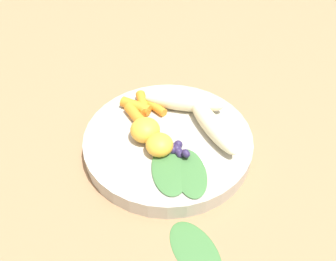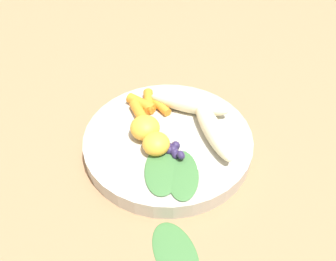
% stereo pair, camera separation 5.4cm
% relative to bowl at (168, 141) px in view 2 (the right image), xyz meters
% --- Properties ---
extents(ground_plane, '(2.40, 2.40, 0.00)m').
position_rel_bowl_xyz_m(ground_plane, '(0.00, 0.00, -0.01)').
color(ground_plane, '#99704C').
extents(bowl, '(0.28, 0.28, 0.03)m').
position_rel_bowl_xyz_m(bowl, '(0.00, 0.00, 0.00)').
color(bowl, '#B2AD9E').
rests_on(bowl, ground_plane).
extents(banana_peeled_left, '(0.08, 0.14, 0.03)m').
position_rel_bowl_xyz_m(banana_peeled_left, '(-0.06, 0.04, 0.03)').
color(banana_peeled_left, beige).
rests_on(banana_peeled_left, bowl).
extents(banana_peeled_right, '(0.14, 0.06, 0.03)m').
position_rel_bowl_xyz_m(banana_peeled_right, '(0.01, 0.07, 0.03)').
color(banana_peeled_right, beige).
rests_on(banana_peeled_right, bowl).
extents(orange_segment_near, '(0.04, 0.04, 0.03)m').
position_rel_bowl_xyz_m(orange_segment_near, '(0.03, -0.02, 0.03)').
color(orange_segment_near, '#F4A833').
rests_on(orange_segment_near, bowl).
extents(orange_segment_far, '(0.05, 0.05, 0.04)m').
position_rel_bowl_xyz_m(orange_segment_far, '(-0.00, -0.04, 0.03)').
color(orange_segment_far, '#F4A833').
rests_on(orange_segment_far, bowl).
extents(carrot_front, '(0.05, 0.04, 0.01)m').
position_rel_bowl_xyz_m(carrot_front, '(-0.07, -0.01, 0.02)').
color(carrot_front, orange).
rests_on(carrot_front, bowl).
extents(carrot_mid_left, '(0.06, 0.02, 0.02)m').
position_rel_bowl_xyz_m(carrot_mid_left, '(-0.08, -0.03, 0.02)').
color(carrot_mid_left, orange).
rests_on(carrot_mid_left, bowl).
extents(carrot_mid_right, '(0.05, 0.05, 0.02)m').
position_rel_bowl_xyz_m(carrot_mid_right, '(-0.07, -0.04, 0.02)').
color(carrot_mid_right, orange).
rests_on(carrot_mid_right, bowl).
extents(carrot_rear, '(0.05, 0.03, 0.02)m').
position_rel_bowl_xyz_m(carrot_rear, '(-0.05, -0.05, 0.02)').
color(carrot_rear, orange).
rests_on(carrot_rear, bowl).
extents(blueberry_pile, '(0.04, 0.04, 0.02)m').
position_rel_bowl_xyz_m(blueberry_pile, '(0.04, 0.01, 0.02)').
color(blueberry_pile, '#2D234C').
rests_on(blueberry_pile, bowl).
extents(coconut_shred_patch, '(0.04, 0.04, 0.00)m').
position_rel_bowl_xyz_m(coconut_shred_patch, '(0.06, 0.03, 0.02)').
color(coconut_shred_patch, white).
rests_on(coconut_shred_patch, bowl).
extents(kale_leaf_left, '(0.10, 0.06, 0.01)m').
position_rel_bowl_xyz_m(kale_leaf_left, '(0.07, -0.01, 0.02)').
color(kale_leaf_left, '#3D7038').
rests_on(kale_leaf_left, bowl).
extents(kale_leaf_right, '(0.10, 0.05, 0.01)m').
position_rel_bowl_xyz_m(kale_leaf_right, '(0.09, 0.02, 0.02)').
color(kale_leaf_right, '#3D7038').
rests_on(kale_leaf_right, bowl).
extents(kale_leaf_stray, '(0.11, 0.08, 0.01)m').
position_rel_bowl_xyz_m(kale_leaf_stray, '(0.19, -0.00, -0.01)').
color(kale_leaf_stray, '#3D7038').
rests_on(kale_leaf_stray, ground_plane).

